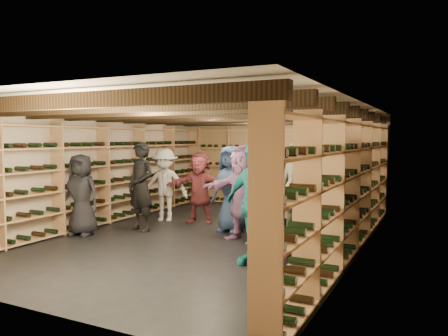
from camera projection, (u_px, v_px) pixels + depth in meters
ground at (210, 235)px, 8.25m from camera, size 8.00×8.00×0.00m
walls at (210, 172)px, 8.17m from camera, size 5.52×8.02×2.40m
ceiling at (209, 108)px, 8.08m from camera, size 5.50×8.00×0.01m
ceiling_joists at (209, 115)px, 8.09m from camera, size 5.40×7.12×0.18m
wine_rack_left at (104, 174)px, 9.32m from camera, size 0.32×7.50×2.15m
wine_rack_right at (350, 186)px, 7.03m from camera, size 0.32×7.50×2.15m
wine_rack_back at (278, 167)px, 11.59m from camera, size 4.70×0.30×2.15m
crate_stack_left at (265, 205)px, 9.75m from camera, size 0.59×0.51×0.68m
crate_stack_right at (263, 214)px, 9.14m from camera, size 0.53×0.38×0.51m
crate_loose at (243, 220)px, 9.35m from camera, size 0.55×0.42×0.17m
person_0 at (81, 195)px, 8.22m from camera, size 0.82×0.61×1.54m
person_1 at (141, 187)px, 8.63m from camera, size 0.71×0.54×1.76m
person_3 at (305, 194)px, 7.42m from camera, size 1.24×0.85×1.76m
person_4 at (254, 204)px, 6.29m from camera, size 1.13×0.75×1.78m
person_5 at (200, 187)px, 9.43m from camera, size 1.49×0.70×1.55m
person_6 at (231, 189)px, 8.50m from camera, size 0.90×0.66×1.69m
person_7 at (295, 190)px, 8.02m from camera, size 0.73×0.57×1.78m
person_8 at (313, 200)px, 6.54m from camera, size 1.02×0.87×1.84m
person_9 at (165, 185)px, 9.67m from camera, size 1.18×0.93×1.60m
person_10 at (255, 182)px, 9.18m from camera, size 1.10×0.50×1.84m
person_11 at (242, 193)px, 7.77m from camera, size 1.68×0.94×1.73m
person_12 at (278, 189)px, 8.88m from camera, size 0.91×0.75×1.60m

